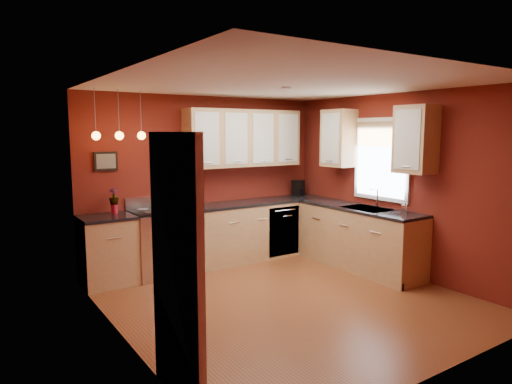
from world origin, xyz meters
TOP-DOWN VIEW (x-y plane):
  - floor at (0.00, 0.00)m, footprint 4.20×4.20m
  - ceiling at (0.00, 0.00)m, footprint 4.00×4.20m
  - wall_back at (0.00, 2.10)m, footprint 4.00×0.02m
  - wall_front at (0.00, -2.10)m, footprint 4.00×0.02m
  - wall_left at (-2.00, 0.00)m, footprint 0.02×4.20m
  - wall_right at (2.00, 0.00)m, footprint 0.02×4.20m
  - base_cabinets_back_left at (-1.65, 1.80)m, footprint 0.70×0.60m
  - base_cabinets_back_right at (0.73, 1.80)m, footprint 2.54×0.60m
  - base_cabinets_right at (1.70, 0.45)m, footprint 0.60×2.10m
  - counter_back_left at (-1.65, 1.80)m, footprint 0.70×0.62m
  - counter_back_right at (0.73, 1.80)m, footprint 2.54×0.62m
  - counter_right at (1.70, 0.45)m, footprint 0.62×2.10m
  - gas_range at (-0.92, 1.80)m, footprint 0.76×0.64m
  - dishwasher_front at (1.10, 1.51)m, footprint 0.60×0.02m
  - sink at (1.70, 0.30)m, footprint 0.50×0.70m
  - window at (1.97, 0.30)m, footprint 0.06×1.02m
  - door_left_wall at (-1.97, -1.20)m, footprint 0.12×0.82m
  - upper_cabinets_back at (0.60, 1.93)m, footprint 2.00×0.35m
  - upper_cabinets_right at (1.82, 0.32)m, footprint 0.35×1.95m
  - wall_picture at (-1.55, 2.08)m, footprint 0.32×0.03m
  - pendant_lights at (-1.45, 1.75)m, footprint 0.71×0.11m
  - red_canister at (-0.37, 1.77)m, footprint 0.15×0.15m
  - red_vase at (-1.51, 1.91)m, footprint 0.09×0.09m
  - flowers at (-1.51, 1.91)m, footprint 0.16×0.16m
  - coffee_maker at (1.72, 1.92)m, footprint 0.22×0.22m
  - soap_pump at (1.85, -0.25)m, footprint 0.10×0.10m
  - dish_towel at (-0.96, 1.47)m, footprint 0.23×0.02m

SIDE VIEW (x-z plane):
  - floor at x=0.00m, z-range 0.00..0.00m
  - base_cabinets_back_left at x=-1.65m, z-range 0.00..0.90m
  - base_cabinets_back_right at x=0.73m, z-range 0.00..0.90m
  - base_cabinets_right at x=1.70m, z-range 0.00..0.90m
  - dishwasher_front at x=1.10m, z-range 0.05..0.85m
  - gas_range at x=-0.92m, z-range -0.07..1.04m
  - dish_towel at x=-0.96m, z-range 0.36..0.68m
  - sink at x=1.70m, z-range 0.75..1.08m
  - counter_back_left at x=-1.65m, z-range 0.90..0.94m
  - counter_back_right at x=0.73m, z-range 0.90..0.94m
  - counter_right at x=1.70m, z-range 0.90..0.94m
  - red_vase at x=-1.51m, z-range 0.94..1.08m
  - soap_pump at x=1.85m, z-range 0.94..1.11m
  - door_left_wall at x=-1.97m, z-range 0.00..2.05m
  - red_canister at x=-0.37m, z-range 0.94..1.16m
  - coffee_maker at x=1.72m, z-range 0.93..1.20m
  - flowers at x=-1.51m, z-range 1.06..1.29m
  - wall_back at x=0.00m, z-range 0.00..2.60m
  - wall_front at x=0.00m, z-range 0.00..2.60m
  - wall_left at x=-2.00m, z-range 0.00..2.60m
  - wall_right at x=2.00m, z-range 0.00..2.60m
  - wall_picture at x=-1.55m, z-range 1.52..1.78m
  - window at x=1.97m, z-range 1.08..2.30m
  - upper_cabinets_back at x=0.60m, z-range 1.50..2.40m
  - upper_cabinets_right at x=1.82m, z-range 1.50..2.40m
  - pendant_lights at x=-1.45m, z-range 1.68..2.34m
  - ceiling at x=0.00m, z-range 2.59..2.61m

